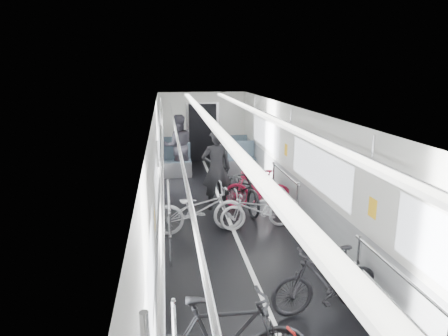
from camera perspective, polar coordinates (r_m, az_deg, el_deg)
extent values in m
cube|color=black|center=(7.63, 2.18, -10.74)|extent=(3.00, 14.00, 0.01)
cube|color=white|center=(6.97, 2.36, 7.44)|extent=(3.00, 14.00, 0.02)
cube|color=silver|center=(7.09, -9.74, -2.55)|extent=(0.02, 14.00, 2.40)
cube|color=silver|center=(7.62, 13.42, -1.56)|extent=(0.02, 14.00, 2.40)
cube|color=silver|center=(14.01, -3.07, 5.89)|extent=(3.00, 0.02, 2.40)
cube|color=white|center=(7.63, 2.18, -10.72)|extent=(0.08, 13.80, 0.01)
cube|color=gray|center=(7.34, -9.26, -8.16)|extent=(0.01, 13.90, 0.90)
cube|color=gray|center=(7.85, 12.90, -6.85)|extent=(0.01, 13.90, 0.90)
cube|color=white|center=(7.04, -9.56, -0.98)|extent=(0.01, 10.80, 0.75)
cube|color=white|center=(7.56, 13.29, -0.11)|extent=(0.01, 10.80, 0.75)
cube|color=white|center=(6.90, -2.17, 6.86)|extent=(0.14, 13.40, 0.05)
cube|color=white|center=(7.10, 6.75, 6.99)|extent=(0.14, 13.40, 0.05)
cube|color=black|center=(13.98, -3.03, 5.04)|extent=(0.95, 0.10, 2.00)
imported|color=#B8B9BD|center=(7.97, -3.63, -5.89)|extent=(1.90, 0.82, 0.97)
imported|color=black|center=(5.68, 14.35, -15.24)|extent=(1.60, 0.60, 0.94)
imported|color=silver|center=(8.18, 4.82, -5.91)|extent=(1.62, 0.71, 0.82)
imported|color=#A41430|center=(9.28, 4.79, -3.07)|extent=(1.63, 0.78, 0.95)
imported|color=black|center=(9.26, 2.77, -2.92)|extent=(1.00, 1.98, 0.99)
imported|color=black|center=(9.14, -1.08, -0.22)|extent=(0.72, 0.50, 1.89)
imported|color=#2A2930|center=(12.06, -6.58, 3.19)|extent=(0.99, 0.82, 1.87)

